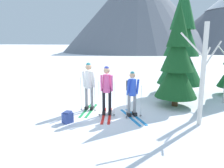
# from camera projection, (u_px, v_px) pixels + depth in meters

# --- Properties ---
(ground_plane) EXTENTS (400.00, 400.00, 0.00)m
(ground_plane) POSITION_uv_depth(u_px,v_px,m) (105.00, 112.00, 8.21)
(ground_plane) COLOR white
(skier_in_white) EXTENTS (0.60, 1.69, 1.86)m
(skier_in_white) POSITION_uv_depth(u_px,v_px,m) (89.00, 84.00, 8.22)
(skier_in_white) COLOR green
(skier_in_white) RESTS_ON ground
(skier_in_pink) EXTENTS (0.77, 1.74, 1.80)m
(skier_in_pink) POSITION_uv_depth(u_px,v_px,m) (107.00, 88.00, 7.65)
(skier_in_pink) COLOR red
(skier_in_pink) RESTS_ON ground
(skier_in_blue) EXTENTS (1.28, 1.61, 1.63)m
(skier_in_blue) POSITION_uv_depth(u_px,v_px,m) (132.00, 92.00, 7.54)
(skier_in_blue) COLOR #1E84D1
(skier_in_blue) RESTS_ON ground
(pine_tree_near) EXTENTS (1.71, 1.71, 4.13)m
(pine_tree_near) POSITION_uv_depth(u_px,v_px,m) (177.00, 61.00, 8.61)
(pine_tree_near) COLOR #51381E
(pine_tree_near) RESTS_ON ground
(pine_tree_mid) EXTENTS (2.27, 2.27, 5.48)m
(pine_tree_mid) POSITION_uv_depth(u_px,v_px,m) (181.00, 45.00, 10.66)
(pine_tree_mid) COLOR #51381E
(pine_tree_mid) RESTS_ON ground
(birch_tree_tall) EXTENTS (1.26, 0.66, 3.23)m
(birch_tree_tall) POSITION_uv_depth(u_px,v_px,m) (203.00, 73.00, 6.62)
(birch_tree_tall) COLOR silver
(birch_tree_tall) RESTS_ON ground
(backpack_on_snow_front) EXTENTS (0.37, 0.40, 0.38)m
(backpack_on_snow_front) POSITION_uv_depth(u_px,v_px,m) (68.00, 117.00, 7.05)
(backpack_on_snow_front) COLOR #384C99
(backpack_on_snow_front) RESTS_ON ground
(mountain_ridge_distant) EXTENTS (65.84, 48.07, 22.93)m
(mountain_ridge_distant) POSITION_uv_depth(u_px,v_px,m) (178.00, 13.00, 58.75)
(mountain_ridge_distant) COLOR slate
(mountain_ridge_distant) RESTS_ON ground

